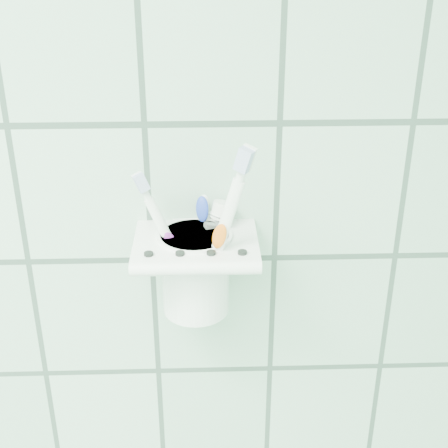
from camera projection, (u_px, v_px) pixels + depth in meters
name	position (u px, v px, depth m)	size (l,w,h in m)	color
holder_bracket	(196.00, 246.00, 0.71)	(0.14, 0.11, 0.04)	white
cup	(195.00, 269.00, 0.72)	(0.09, 0.09, 0.10)	white
toothbrush_pink	(200.00, 239.00, 0.70)	(0.07, 0.02, 0.18)	white
toothbrush_blue	(206.00, 219.00, 0.70)	(0.02, 0.08, 0.21)	white
toothbrush_orange	(195.00, 227.00, 0.68)	(0.07, 0.04, 0.22)	white
toothpaste_tube	(201.00, 246.00, 0.72)	(0.05, 0.03, 0.13)	silver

